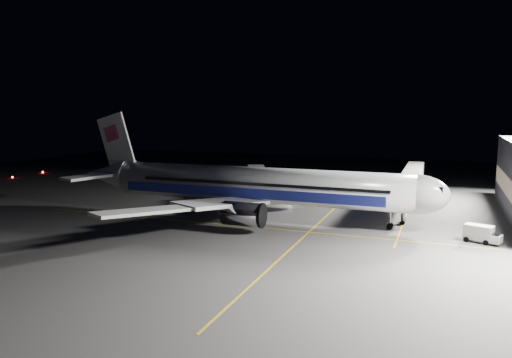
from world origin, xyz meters
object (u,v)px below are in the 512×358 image
object	(u,v)px
airliner	(251,185)
safety_cone_a	(266,203)
safety_cone_b	(241,209)
baggage_tug	(296,198)
jet_bridge	(410,181)
service_truck	(482,234)
safety_cone_c	(233,209)

from	to	relation	value
airliner	safety_cone_a	world-z (taller)	airliner
safety_cone_b	baggage_tug	bearing A→B (deg)	58.69
baggage_tug	safety_cone_a	distance (m)	6.18
jet_bridge	baggage_tug	size ratio (longest dim) A/B	12.20
jet_bridge	safety_cone_a	distance (m)	25.82
safety_cone_b	service_truck	bearing A→B (deg)	-11.44
service_truck	safety_cone_c	world-z (taller)	service_truck
service_truck	safety_cone_c	xyz separation A→B (m)	(-38.25, 7.46, -0.94)
airliner	service_truck	distance (m)	33.88
safety_cone_b	safety_cone_c	bearing A→B (deg)	180.00
service_truck	safety_cone_b	bearing A→B (deg)	-170.77
service_truck	safety_cone_c	size ratio (longest dim) A/B	8.12
baggage_tug	safety_cone_b	distance (m)	12.78
service_truck	baggage_tug	xyz separation A→B (m)	(-30.22, 18.37, -0.41)
baggage_tug	safety_cone_c	bearing A→B (deg)	-113.88
jet_bridge	safety_cone_c	distance (m)	31.49
airliner	safety_cone_c	size ratio (longest dim) A/B	103.34
safety_cone_c	jet_bridge	bearing A→B (deg)	26.78
safety_cone_a	jet_bridge	bearing A→B (deg)	16.56
airliner	safety_cone_c	world-z (taller)	airliner
safety_cone_a	safety_cone_c	distance (m)	7.62
baggage_tug	service_truck	bearing A→B (deg)	-18.82
airliner	service_truck	xyz separation A→B (m)	(33.47, -3.46, -3.93)
baggage_tug	safety_cone_b	xyz separation A→B (m)	(-6.64, -10.91, -0.53)
jet_bridge	safety_cone_c	bearing A→B (deg)	-153.22
service_truck	airliner	bearing A→B (deg)	-165.22
airliner	jet_bridge	distance (m)	29.31
safety_cone_a	safety_cone_c	xyz separation A→B (m)	(-3.45, -6.80, -0.01)
safety_cone_a	safety_cone_c	bearing A→B (deg)	-116.90
jet_bridge	safety_cone_b	bearing A→B (deg)	-152.02
safety_cone_a	safety_cone_b	distance (m)	7.10
airliner	jet_bridge	world-z (taller)	airliner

